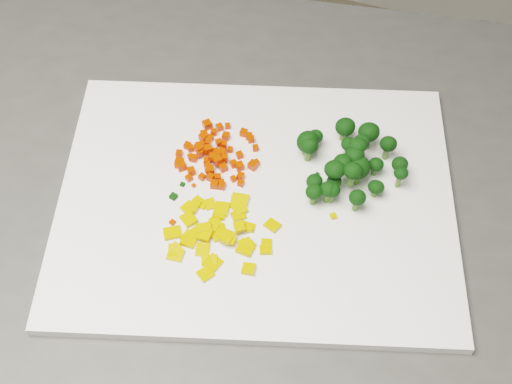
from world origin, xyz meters
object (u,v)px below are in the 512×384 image
(counter_block, at_px, (238,363))
(broccoli_pile, at_px, (350,161))
(carrot_pile, at_px, (216,150))
(cutting_board, at_px, (256,200))
(pepper_pile, at_px, (222,229))

(counter_block, relative_size, broccoli_pile, 8.99)
(carrot_pile, bearing_deg, cutting_board, -31.50)
(counter_block, xyz_separation_m, pepper_pile, (0.01, -0.04, 0.47))
(counter_block, bearing_deg, broccoli_pile, 34.20)
(pepper_pile, height_order, broccoli_pile, broccoli_pile)
(cutting_board, bearing_deg, counter_block, -147.39)
(cutting_board, bearing_deg, broccoli_pile, 34.66)
(counter_block, relative_size, cutting_board, 2.40)
(carrot_pile, relative_size, pepper_pile, 0.86)
(carrot_pile, xyz_separation_m, pepper_pile, (0.04, -0.09, -0.01))
(counter_block, height_order, broccoli_pile, broccoli_pile)
(pepper_pile, xyz_separation_m, broccoli_pile, (0.11, 0.12, 0.02))
(carrot_pile, bearing_deg, counter_block, -56.93)
(broccoli_pile, bearing_deg, carrot_pile, -171.12)
(counter_block, distance_m, carrot_pile, 0.48)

